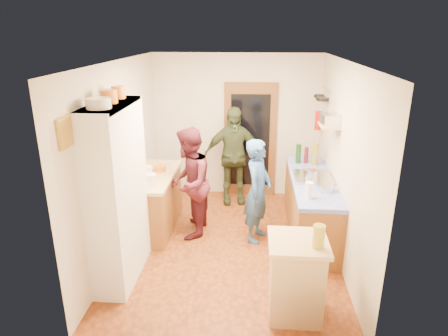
# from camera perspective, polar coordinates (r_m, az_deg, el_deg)

# --- Properties ---
(floor) EXTENTS (3.00, 4.00, 0.02)m
(floor) POSITION_cam_1_polar(r_m,az_deg,el_deg) (5.94, 0.75, -11.02)
(floor) COLOR brown
(floor) RESTS_ON ground
(ceiling) EXTENTS (3.00, 4.00, 0.02)m
(ceiling) POSITION_cam_1_polar(r_m,az_deg,el_deg) (5.14, 0.89, 15.09)
(ceiling) COLOR silver
(ceiling) RESTS_ON ground
(wall_back) EXTENTS (3.00, 0.02, 2.60)m
(wall_back) POSITION_cam_1_polar(r_m,az_deg,el_deg) (7.33, 1.82, 5.98)
(wall_back) COLOR beige
(wall_back) RESTS_ON ground
(wall_front) EXTENTS (3.00, 0.02, 2.60)m
(wall_front) POSITION_cam_1_polar(r_m,az_deg,el_deg) (3.55, -1.27, -9.08)
(wall_front) COLOR beige
(wall_front) RESTS_ON ground
(wall_left) EXTENTS (0.02, 4.00, 2.60)m
(wall_left) POSITION_cam_1_polar(r_m,az_deg,el_deg) (5.69, -14.55, 1.41)
(wall_left) COLOR beige
(wall_left) RESTS_ON ground
(wall_right) EXTENTS (0.02, 4.00, 2.60)m
(wall_right) POSITION_cam_1_polar(r_m,az_deg,el_deg) (5.52, 16.67, 0.66)
(wall_right) COLOR beige
(wall_right) RESTS_ON ground
(door_frame) EXTENTS (0.95, 0.06, 2.10)m
(door_frame) POSITION_cam_1_polar(r_m,az_deg,el_deg) (7.35, 3.73, 3.96)
(door_frame) COLOR brown
(door_frame) RESTS_ON ground
(door_glass) EXTENTS (0.70, 0.02, 1.70)m
(door_glass) POSITION_cam_1_polar(r_m,az_deg,el_deg) (7.31, 3.73, 3.89)
(door_glass) COLOR black
(door_glass) RESTS_ON door_frame
(hutch_body) EXTENTS (0.40, 1.20, 2.20)m
(hutch_body) POSITION_cam_1_polar(r_m,az_deg,el_deg) (4.98, -14.94, -3.66)
(hutch_body) COLOR silver
(hutch_body) RESTS_ON ground
(hutch_top_shelf) EXTENTS (0.40, 1.14, 0.04)m
(hutch_top_shelf) POSITION_cam_1_polar(r_m,az_deg,el_deg) (4.68, -16.07, 8.63)
(hutch_top_shelf) COLOR silver
(hutch_top_shelf) RESTS_ON hutch_body
(plate_stack) EXTENTS (0.26, 0.26, 0.11)m
(plate_stack) POSITION_cam_1_polar(r_m,az_deg,el_deg) (4.39, -17.50, 8.81)
(plate_stack) COLOR white
(plate_stack) RESTS_ON hutch_top_shelf
(orange_pot_a) EXTENTS (0.19, 0.19, 0.15)m
(orange_pot_a) POSITION_cam_1_polar(r_m,az_deg,el_deg) (4.68, -16.11, 9.80)
(orange_pot_a) COLOR orange
(orange_pot_a) RESTS_ON hutch_top_shelf
(orange_pot_b) EXTENTS (0.16, 0.16, 0.15)m
(orange_pot_b) POSITION_cam_1_polar(r_m,az_deg,el_deg) (4.97, -14.87, 10.42)
(orange_pot_b) COLOR orange
(orange_pot_b) RESTS_ON hutch_top_shelf
(left_counter_base) EXTENTS (0.60, 1.40, 0.85)m
(left_counter_base) POSITION_cam_1_polar(r_m,az_deg,el_deg) (6.31, -9.94, -4.96)
(left_counter_base) COLOR brown
(left_counter_base) RESTS_ON ground
(left_counter_top) EXTENTS (0.64, 1.44, 0.05)m
(left_counter_top) POSITION_cam_1_polar(r_m,az_deg,el_deg) (6.14, -10.18, -1.13)
(left_counter_top) COLOR #D4B37A
(left_counter_top) RESTS_ON left_counter_base
(toaster) EXTENTS (0.25, 0.20, 0.17)m
(toaster) POSITION_cam_1_polar(r_m,az_deg,el_deg) (5.69, -10.85, -1.69)
(toaster) COLOR white
(toaster) RESTS_ON left_counter_top
(kettle) EXTENTS (0.16, 0.16, 0.16)m
(kettle) POSITION_cam_1_polar(r_m,az_deg,el_deg) (6.05, -10.88, -0.45)
(kettle) COLOR white
(kettle) RESTS_ON left_counter_top
(orange_bowl) EXTENTS (0.24, 0.24, 0.09)m
(orange_bowl) POSITION_cam_1_polar(r_m,az_deg,el_deg) (6.25, -9.14, -0.05)
(orange_bowl) COLOR orange
(orange_bowl) RESTS_ON left_counter_top
(chopping_board) EXTENTS (0.31, 0.24, 0.02)m
(chopping_board) POSITION_cam_1_polar(r_m,az_deg,el_deg) (6.62, -8.91, 0.78)
(chopping_board) COLOR #D4B37A
(chopping_board) RESTS_ON left_counter_top
(right_counter_base) EXTENTS (0.60, 2.20, 0.84)m
(right_counter_base) POSITION_cam_1_polar(r_m,az_deg,el_deg) (6.24, 12.20, -5.47)
(right_counter_base) COLOR brown
(right_counter_base) RESTS_ON ground
(right_counter_top) EXTENTS (0.62, 2.22, 0.06)m
(right_counter_top) POSITION_cam_1_polar(r_m,az_deg,el_deg) (6.07, 12.49, -1.61)
(right_counter_top) COLOR #031BBC
(right_counter_top) RESTS_ON right_counter_base
(hob) EXTENTS (0.55, 0.58, 0.04)m
(hob) POSITION_cam_1_polar(r_m,az_deg,el_deg) (6.02, 12.57, -1.27)
(hob) COLOR silver
(hob) RESTS_ON right_counter_top
(pot_on_hob) EXTENTS (0.19, 0.19, 0.12)m
(pot_on_hob) POSITION_cam_1_polar(r_m,az_deg,el_deg) (5.90, 12.26, -0.83)
(pot_on_hob) COLOR silver
(pot_on_hob) RESTS_ON hob
(bottle_a) EXTENTS (0.10, 0.10, 0.32)m
(bottle_a) POSITION_cam_1_polar(r_m,az_deg,el_deg) (6.62, 10.58, 2.03)
(bottle_a) COLOR #143F14
(bottle_a) RESTS_ON right_counter_top
(bottle_b) EXTENTS (0.08, 0.08, 0.27)m
(bottle_b) POSITION_cam_1_polar(r_m,az_deg,el_deg) (6.65, 11.66, 1.81)
(bottle_b) COLOR #591419
(bottle_b) RESTS_ON right_counter_top
(bottle_c) EXTENTS (0.10, 0.10, 0.35)m
(bottle_c) POSITION_cam_1_polar(r_m,az_deg,el_deg) (6.57, 12.90, 1.89)
(bottle_c) COLOR olive
(bottle_c) RESTS_ON right_counter_top
(paper_towel) EXTENTS (0.11, 0.11, 0.22)m
(paper_towel) POSITION_cam_1_polar(r_m,az_deg,el_deg) (5.28, 12.07, -3.13)
(paper_towel) COLOR white
(paper_towel) RESTS_ON right_counter_top
(mixing_bowl) EXTENTS (0.29, 0.29, 0.09)m
(mixing_bowl) POSITION_cam_1_polar(r_m,az_deg,el_deg) (5.58, 14.24, -2.78)
(mixing_bowl) COLOR silver
(mixing_bowl) RESTS_ON right_counter_top
(island_base) EXTENTS (0.55, 0.55, 0.86)m
(island_base) POSITION_cam_1_polar(r_m,az_deg,el_deg) (4.53, 10.20, -15.43)
(island_base) COLOR #D4B37A
(island_base) RESTS_ON ground
(island_top) EXTENTS (0.62, 0.62, 0.05)m
(island_top) POSITION_cam_1_polar(r_m,az_deg,el_deg) (4.29, 10.57, -10.42)
(island_top) COLOR #D4B37A
(island_top) RESTS_ON island_base
(cutting_board) EXTENTS (0.35, 0.28, 0.02)m
(cutting_board) POSITION_cam_1_polar(r_m,az_deg,el_deg) (4.32, 9.84, -9.97)
(cutting_board) COLOR white
(cutting_board) RESTS_ON island_top
(oil_jar) EXTENTS (0.12, 0.12, 0.24)m
(oil_jar) POSITION_cam_1_polar(r_m,az_deg,el_deg) (4.14, 13.37, -9.48)
(oil_jar) COLOR #AD9E2D
(oil_jar) RESTS_ON island_top
(pan_rail) EXTENTS (0.02, 0.65, 0.02)m
(pan_rail) POSITION_cam_1_polar(r_m,az_deg,el_deg) (6.80, 14.29, 10.80)
(pan_rail) COLOR silver
(pan_rail) RESTS_ON wall_right
(pan_hang_a) EXTENTS (0.18, 0.18, 0.05)m
(pan_hang_a) POSITION_cam_1_polar(r_m,az_deg,el_deg) (6.64, 13.92, 9.50)
(pan_hang_a) COLOR black
(pan_hang_a) RESTS_ON pan_rail
(pan_hang_b) EXTENTS (0.16, 0.16, 0.05)m
(pan_hang_b) POSITION_cam_1_polar(r_m,az_deg,el_deg) (6.84, 13.65, 9.62)
(pan_hang_b) COLOR black
(pan_hang_b) RESTS_ON pan_rail
(pan_hang_c) EXTENTS (0.17, 0.17, 0.05)m
(pan_hang_c) POSITION_cam_1_polar(r_m,az_deg,el_deg) (7.03, 13.41, 9.97)
(pan_hang_c) COLOR black
(pan_hang_c) RESTS_ON pan_rail
(wall_shelf) EXTENTS (0.26, 0.42, 0.03)m
(wall_shelf) POSITION_cam_1_polar(r_m,az_deg,el_deg) (5.81, 14.81, 5.86)
(wall_shelf) COLOR #D4B37A
(wall_shelf) RESTS_ON wall_right
(radio) EXTENTS (0.25, 0.32, 0.15)m
(radio) POSITION_cam_1_polar(r_m,az_deg,el_deg) (5.79, 14.89, 6.72)
(radio) COLOR silver
(radio) RESTS_ON wall_shelf
(ext_bracket) EXTENTS (0.06, 0.10, 0.04)m
(ext_bracket) POSITION_cam_1_polar(r_m,az_deg,el_deg) (7.08, 13.75, 6.21)
(ext_bracket) COLOR black
(ext_bracket) RESTS_ON wall_right
(fire_extinguisher) EXTENTS (0.11, 0.11, 0.32)m
(fire_extinguisher) POSITION_cam_1_polar(r_m,az_deg,el_deg) (7.06, 13.30, 6.62)
(fire_extinguisher) COLOR red
(fire_extinguisher) RESTS_ON wall_right
(picture_frame) EXTENTS (0.03, 0.25, 0.30)m
(picture_frame) POSITION_cam_1_polar(r_m,az_deg,el_deg) (4.10, -21.80, 4.71)
(picture_frame) COLOR gold
(picture_frame) RESTS_ON wall_left
(person_hob) EXTENTS (0.53, 0.65, 1.54)m
(person_hob) POSITION_cam_1_polar(r_m,az_deg,el_deg) (5.77, 5.04, -3.40)
(person_hob) COLOR #2D5191
(person_hob) RESTS_ON ground
(person_left) EXTENTS (0.66, 0.83, 1.67)m
(person_left) POSITION_cam_1_polar(r_m,az_deg,el_deg) (5.93, -4.64, -2.06)
(person_left) COLOR #4C1823
(person_left) RESTS_ON ground
(person_back) EXTENTS (1.08, 0.60, 1.75)m
(person_back) POSITION_cam_1_polar(r_m,az_deg,el_deg) (7.01, 1.38, 1.75)
(person_back) COLOR #323B22
(person_back) RESTS_ON ground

